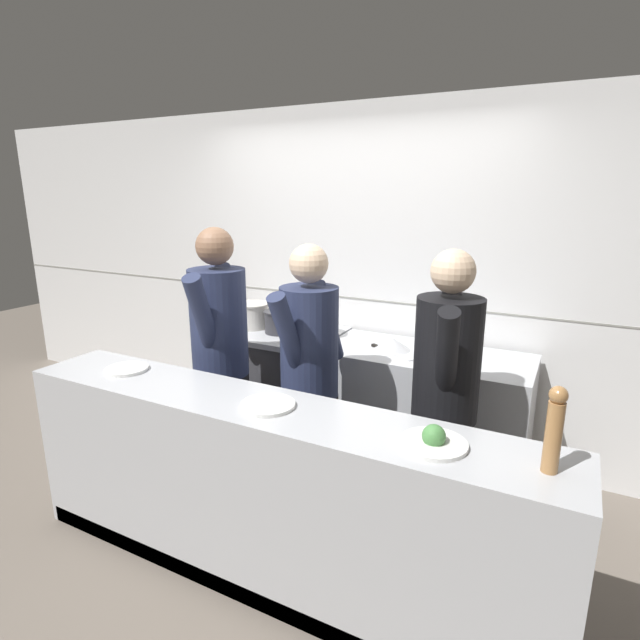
{
  "coord_description": "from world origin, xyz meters",
  "views": [
    {
      "loc": [
        1.54,
        -2.12,
        1.97
      ],
      "look_at": [
        0.08,
        0.68,
        1.15
      ],
      "focal_mm": 28.0,
      "sensor_mm": 36.0,
      "label": 1
    }
  ],
  "objects_px": {
    "mixing_bowl_steel": "(392,344)",
    "plated_dish_main": "(127,369)",
    "plated_dish_appetiser": "(268,405)",
    "chef_line": "(445,391)",
    "pepper_mill": "(554,428)",
    "oven_range": "(284,386)",
    "braising_pot": "(312,320)",
    "stock_pot": "(252,315)",
    "chef_sous": "(309,370)",
    "plated_dish_dessert": "(434,441)",
    "sauce_pot": "(280,321)",
    "chefs_knife": "(388,351)",
    "chef_head_cook": "(220,350)"
  },
  "relations": [
    {
      "from": "oven_range",
      "to": "braising_pot",
      "type": "height_order",
      "value": "braising_pot"
    },
    {
      "from": "plated_dish_dessert",
      "to": "chef_sous",
      "type": "relative_size",
      "value": 0.16
    },
    {
      "from": "chef_head_cook",
      "to": "plated_dish_dessert",
      "type": "bearing_deg",
      "value": -35.51
    },
    {
      "from": "plated_dish_main",
      "to": "chef_line",
      "type": "relative_size",
      "value": 0.14
    },
    {
      "from": "sauce_pot",
      "to": "chef_sous",
      "type": "xyz_separation_m",
      "value": [
        0.63,
        -0.68,
        -0.07
      ]
    },
    {
      "from": "plated_dish_appetiser",
      "to": "chef_sous",
      "type": "bearing_deg",
      "value": 99.81
    },
    {
      "from": "chefs_knife",
      "to": "plated_dish_appetiser",
      "type": "bearing_deg",
      "value": -97.14
    },
    {
      "from": "plated_dish_appetiser",
      "to": "chef_head_cook",
      "type": "height_order",
      "value": "chef_head_cook"
    },
    {
      "from": "pepper_mill",
      "to": "chef_line",
      "type": "height_order",
      "value": "chef_line"
    },
    {
      "from": "chef_sous",
      "to": "plated_dish_main",
      "type": "bearing_deg",
      "value": -143.63
    },
    {
      "from": "sauce_pot",
      "to": "plated_dish_main",
      "type": "distance_m",
      "value": 1.27
    },
    {
      "from": "braising_pot",
      "to": "chefs_knife",
      "type": "distance_m",
      "value": 0.64
    },
    {
      "from": "pepper_mill",
      "to": "chef_line",
      "type": "xyz_separation_m",
      "value": [
        -0.54,
        0.65,
        -0.2
      ]
    },
    {
      "from": "plated_dish_main",
      "to": "pepper_mill",
      "type": "height_order",
      "value": "pepper_mill"
    },
    {
      "from": "plated_dish_dessert",
      "to": "chef_head_cook",
      "type": "relative_size",
      "value": 0.16
    },
    {
      "from": "oven_range",
      "to": "chefs_knife",
      "type": "bearing_deg",
      "value": -5.53
    },
    {
      "from": "mixing_bowl_steel",
      "to": "chef_line",
      "type": "distance_m",
      "value": 0.84
    },
    {
      "from": "pepper_mill",
      "to": "chef_head_cook",
      "type": "bearing_deg",
      "value": 163.91
    },
    {
      "from": "mixing_bowl_steel",
      "to": "chef_head_cook",
      "type": "distance_m",
      "value": 1.16
    },
    {
      "from": "sauce_pot",
      "to": "chef_head_cook",
      "type": "xyz_separation_m",
      "value": [
        -0.0,
        -0.72,
        -0.03
      ]
    },
    {
      "from": "braising_pot",
      "to": "oven_range",
      "type": "bearing_deg",
      "value": 177.04
    },
    {
      "from": "stock_pot",
      "to": "mixing_bowl_steel",
      "type": "distance_m",
      "value": 1.17
    },
    {
      "from": "chefs_knife",
      "to": "chef_line",
      "type": "bearing_deg",
      "value": -47.89
    },
    {
      "from": "mixing_bowl_steel",
      "to": "plated_dish_dessert",
      "type": "bearing_deg",
      "value": -64.03
    },
    {
      "from": "plated_dish_appetiser",
      "to": "plated_dish_main",
      "type": "bearing_deg",
      "value": 177.67
    },
    {
      "from": "plated_dish_main",
      "to": "chef_line",
      "type": "distance_m",
      "value": 1.79
    },
    {
      "from": "chef_head_cook",
      "to": "chef_line",
      "type": "xyz_separation_m",
      "value": [
        1.43,
        0.08,
        -0.04
      ]
    },
    {
      "from": "plated_dish_main",
      "to": "pepper_mill",
      "type": "distance_m",
      "value": 2.23
    },
    {
      "from": "braising_pot",
      "to": "pepper_mill",
      "type": "relative_size",
      "value": 0.81
    },
    {
      "from": "mixing_bowl_steel",
      "to": "chefs_knife",
      "type": "relative_size",
      "value": 0.72
    },
    {
      "from": "chef_sous",
      "to": "chef_head_cook",
      "type": "bearing_deg",
      "value": -172.81
    },
    {
      "from": "stock_pot",
      "to": "plated_dish_dessert",
      "type": "relative_size",
      "value": 0.99
    },
    {
      "from": "stock_pot",
      "to": "plated_dish_dessert",
      "type": "distance_m",
      "value": 2.24
    },
    {
      "from": "oven_range",
      "to": "pepper_mill",
      "type": "bearing_deg",
      "value": -33.96
    },
    {
      "from": "stock_pot",
      "to": "plated_dish_dessert",
      "type": "bearing_deg",
      "value": -36.11
    },
    {
      "from": "mixing_bowl_steel",
      "to": "plated_dish_main",
      "type": "relative_size",
      "value": 1.06
    },
    {
      "from": "oven_range",
      "to": "plated_dish_main",
      "type": "relative_size",
      "value": 3.79
    },
    {
      "from": "sauce_pot",
      "to": "mixing_bowl_steel",
      "type": "relative_size",
      "value": 0.95
    },
    {
      "from": "stock_pot",
      "to": "chef_head_cook",
      "type": "distance_m",
      "value": 0.79
    },
    {
      "from": "stock_pot",
      "to": "chef_head_cook",
      "type": "bearing_deg",
      "value": -69.99
    },
    {
      "from": "plated_dish_appetiser",
      "to": "chef_line",
      "type": "bearing_deg",
      "value": 43.1
    },
    {
      "from": "chef_sous",
      "to": "chef_line",
      "type": "xyz_separation_m",
      "value": [
        0.79,
        0.04,
        0.01
      ]
    },
    {
      "from": "chefs_knife",
      "to": "pepper_mill",
      "type": "distance_m",
      "value": 1.66
    },
    {
      "from": "chefs_knife",
      "to": "plated_dish_dessert",
      "type": "xyz_separation_m",
      "value": [
        0.65,
        -1.25,
        0.08
      ]
    },
    {
      "from": "braising_pot",
      "to": "chef_line",
      "type": "bearing_deg",
      "value": -29.83
    },
    {
      "from": "plated_dish_dessert",
      "to": "chef_head_cook",
      "type": "xyz_separation_m",
      "value": [
        -1.54,
        0.58,
        -0.01
      ]
    },
    {
      "from": "mixing_bowl_steel",
      "to": "plated_dish_main",
      "type": "distance_m",
      "value": 1.71
    },
    {
      "from": "sauce_pot",
      "to": "chef_sous",
      "type": "bearing_deg",
      "value": -47.28
    },
    {
      "from": "sauce_pot",
      "to": "braising_pot",
      "type": "xyz_separation_m",
      "value": [
        0.27,
        0.02,
        0.03
      ]
    },
    {
      "from": "oven_range",
      "to": "plated_dish_dessert",
      "type": "xyz_separation_m",
      "value": [
        1.54,
        -1.33,
        0.54
      ]
    }
  ]
}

